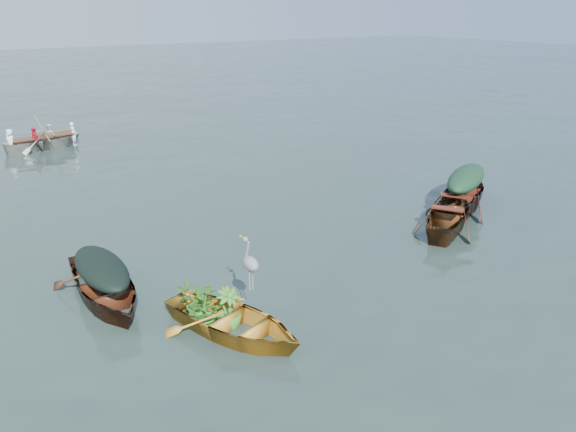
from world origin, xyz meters
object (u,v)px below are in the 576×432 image
object	(u,v)px
yellow_dinghy	(234,335)
open_wooden_boat	(449,225)
green_tarp_boat	(463,207)
rowed_boat	(45,149)
heron	(251,272)
dark_covered_boat	(105,300)

from	to	relation	value
yellow_dinghy	open_wooden_boat	distance (m)	6.88
green_tarp_boat	open_wooden_boat	size ratio (longest dim) A/B	1.09
rowed_boat	heron	bearing A→B (deg)	171.69
yellow_dinghy	heron	distance (m)	1.06
yellow_dinghy	heron	xyz separation A→B (m)	(0.49, 0.25, 0.90)
yellow_dinghy	dark_covered_boat	size ratio (longest dim) A/B	0.85
rowed_boat	yellow_dinghy	bearing A→B (deg)	169.81
dark_covered_boat	green_tarp_boat	bearing A→B (deg)	-1.23
rowed_boat	heron	xyz separation A→B (m)	(0.45, -14.95, 0.90)
yellow_dinghy	rowed_boat	world-z (taller)	rowed_boat
yellow_dinghy	open_wooden_boat	size ratio (longest dim) A/B	0.76
dark_covered_boat	heron	distance (m)	2.95
heron	open_wooden_boat	bearing A→B (deg)	-11.26
open_wooden_boat	heron	world-z (taller)	heron
open_wooden_boat	yellow_dinghy	bearing A→B (deg)	70.14
rowed_boat	heron	distance (m)	14.98
yellow_dinghy	open_wooden_boat	bearing A→B (deg)	-9.96
dark_covered_boat	open_wooden_boat	xyz separation A→B (m)	(8.15, -0.86, 0.00)
yellow_dinghy	green_tarp_boat	world-z (taller)	green_tarp_boat
yellow_dinghy	rowed_boat	bearing A→B (deg)	67.78
open_wooden_boat	heron	size ratio (longest dim) A/B	4.63
open_wooden_boat	rowed_boat	bearing A→B (deg)	-6.03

